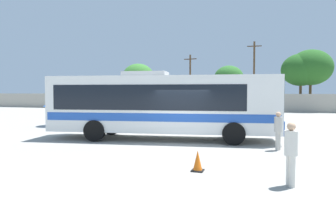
# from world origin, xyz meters

# --- Properties ---
(ground_plane) EXTENTS (300.00, 300.00, 0.00)m
(ground_plane) POSITION_xyz_m (0.00, 10.00, 0.00)
(ground_plane) COLOR gray
(perimeter_wall) EXTENTS (80.00, 0.30, 2.18)m
(perimeter_wall) POSITION_xyz_m (0.00, 25.98, 1.09)
(perimeter_wall) COLOR #9E998C
(perimeter_wall) RESTS_ON ground_plane
(coach_bus_white_blue) EXTENTS (11.61, 4.19, 3.43)m
(coach_bus_white_blue) POSITION_xyz_m (-1.48, 1.24, 1.83)
(coach_bus_white_blue) COLOR white
(coach_bus_white_blue) RESTS_ON ground_plane
(attendant_by_bus_door) EXTENTS (0.43, 0.43, 1.59)m
(attendant_by_bus_door) POSITION_xyz_m (4.16, -0.15, 0.90)
(attendant_by_bus_door) COLOR #B7B2A8
(attendant_by_bus_door) RESTS_ON ground_plane
(passenger_waiting_on_apron) EXTENTS (0.44, 0.44, 1.64)m
(passenger_waiting_on_apron) POSITION_xyz_m (4.29, -5.21, 0.93)
(passenger_waiting_on_apron) COLOR silver
(passenger_waiting_on_apron) RESTS_ON ground_plane
(vendor_umbrella_near_gate_blue) EXTENTS (2.34, 2.34, 2.04)m
(vendor_umbrella_near_gate_blue) POSITION_xyz_m (-10.26, 5.03, 1.69)
(vendor_umbrella_near_gate_blue) COLOR gray
(vendor_umbrella_near_gate_blue) RESTS_ON ground_plane
(parked_car_leftmost_red) EXTENTS (4.52, 2.27, 1.48)m
(parked_car_leftmost_red) POSITION_xyz_m (-14.97, 22.26, 0.79)
(parked_car_leftmost_red) COLOR red
(parked_car_leftmost_red) RESTS_ON ground_plane
(parked_car_second_red) EXTENTS (4.57, 2.04, 1.44)m
(parked_car_second_red) POSITION_xyz_m (-8.88, 22.64, 0.77)
(parked_car_second_red) COLOR red
(parked_car_second_red) RESTS_ON ground_plane
(parked_car_third_maroon) EXTENTS (4.49, 2.14, 1.47)m
(parked_car_third_maroon) POSITION_xyz_m (-3.05, 22.60, 0.78)
(parked_car_third_maroon) COLOR maroon
(parked_car_third_maroon) RESTS_ON ground_plane
(utility_pole_near) EXTENTS (1.80, 0.29, 7.58)m
(utility_pole_near) POSITION_xyz_m (-6.43, 28.38, 3.97)
(utility_pole_near) COLOR #4C3823
(utility_pole_near) RESTS_ON ground_plane
(utility_pole_far) EXTENTS (1.80, 0.24, 8.89)m
(utility_pole_far) POSITION_xyz_m (2.15, 27.80, 4.63)
(utility_pole_far) COLOR #4C3823
(utility_pole_far) RESTS_ON ground_plane
(roadside_tree_left) EXTENTS (4.84, 4.84, 6.72)m
(roadside_tree_left) POSITION_xyz_m (-14.92, 29.95, 4.65)
(roadside_tree_left) COLOR brown
(roadside_tree_left) RESTS_ON ground_plane
(roadside_tree_midleft) EXTENTS (4.31, 4.31, 6.30)m
(roadside_tree_midleft) POSITION_xyz_m (-1.60, 32.61, 4.46)
(roadside_tree_midleft) COLOR brown
(roadside_tree_midleft) RESTS_ON ground_plane
(roadside_tree_midright) EXTENTS (4.75, 4.75, 7.20)m
(roadside_tree_midright) POSITION_xyz_m (7.77, 28.31, 5.17)
(roadside_tree_midright) COLOR brown
(roadside_tree_midright) RESTS_ON ground_plane
(roadside_tree_right) EXTENTS (5.20, 5.20, 7.66)m
(roadside_tree_right) POSITION_xyz_m (8.90, 28.40, 5.44)
(roadside_tree_right) COLOR brown
(roadside_tree_right) RESTS_ON ground_plane
(traffic_cone_on_apron) EXTENTS (0.36, 0.36, 0.64)m
(traffic_cone_on_apron) POSITION_xyz_m (1.72, -4.43, 0.31)
(traffic_cone_on_apron) COLOR black
(traffic_cone_on_apron) RESTS_ON ground_plane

